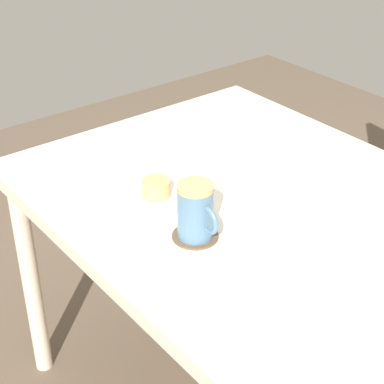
% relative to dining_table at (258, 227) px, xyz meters
% --- Properties ---
extents(dining_table, '(1.14, 0.86, 0.71)m').
position_rel_dining_table_xyz_m(dining_table, '(0.00, 0.00, 0.00)').
color(dining_table, beige).
rests_on(dining_table, ground_plane).
extents(placemat, '(0.46, 0.36, 0.00)m').
position_rel_dining_table_xyz_m(placemat, '(-0.06, -0.19, 0.08)').
color(placemat, silver).
rests_on(placemat, dining_table).
extents(pastry_plate, '(0.17, 0.17, 0.01)m').
position_rel_dining_table_xyz_m(pastry_plate, '(-0.14, -0.19, 0.08)').
color(pastry_plate, white).
rests_on(pastry_plate, placemat).
extents(pastry, '(0.06, 0.06, 0.04)m').
position_rel_dining_table_xyz_m(pastry, '(-0.14, -0.19, 0.11)').
color(pastry, '#E0A860').
rests_on(pastry, pastry_plate).
extents(coffee_coaster, '(0.10, 0.10, 0.00)m').
position_rel_dining_table_xyz_m(coffee_coaster, '(0.03, -0.21, 0.08)').
color(coffee_coaster, brown).
rests_on(coffee_coaster, placemat).
extents(coffee_mug, '(0.11, 0.08, 0.12)m').
position_rel_dining_table_xyz_m(coffee_mug, '(0.03, -0.21, 0.14)').
color(coffee_mug, slate).
rests_on(coffee_mug, coffee_coaster).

